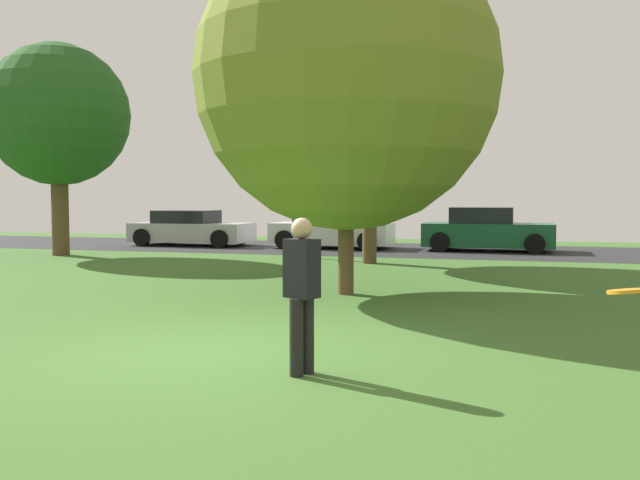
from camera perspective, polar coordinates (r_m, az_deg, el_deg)
ground_plane at (r=8.13m, az=-8.64°, el=-9.17°), size 44.00×44.00×0.00m
road_strip at (r=23.50m, az=7.99°, el=-0.81°), size 44.00×6.40×0.01m
oak_tree_right at (r=12.84m, az=2.18°, el=13.14°), size 5.51×5.51×6.68m
oak_tree_left at (r=22.71m, az=-20.75°, el=9.56°), size 4.28×4.28×6.41m
oak_tree_center at (r=18.90m, az=4.16°, el=13.74°), size 5.30×5.30×7.78m
person_catcher at (r=6.93m, az=-1.50°, el=-4.08°), size 0.38×0.33×1.58m
frisbee_disc at (r=5.35m, az=23.94°, el=-3.87°), size 0.38×0.38×0.06m
parked_car_silver at (r=25.84m, az=-10.57°, el=0.89°), size 4.35×2.06×1.29m
parked_car_white at (r=24.14m, az=0.92°, el=0.85°), size 4.12×2.12×1.38m
parked_car_green at (r=23.49m, az=13.55°, el=0.74°), size 4.18×2.11×1.44m
street_lamp_post at (r=20.40m, az=-1.88°, el=4.88°), size 0.14×0.14×4.50m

